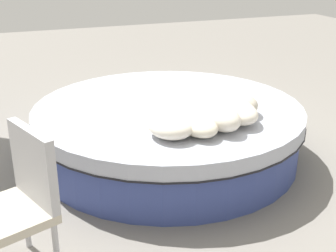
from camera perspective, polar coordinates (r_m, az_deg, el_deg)
The scene contains 8 objects.
ground_plane at distance 4.73m, azimuth 0.00°, elevation -3.67°, with size 16.00×16.00×0.00m, color gray.
round_bed at distance 4.62m, azimuth 0.00°, elevation -0.55°, with size 2.68×2.68×0.54m.
throw_pillow_0 at distance 3.78m, azimuth 0.36°, elevation 0.01°, with size 0.45×0.38×0.18m, color silver.
throw_pillow_1 at distance 3.83m, azimuth 3.76°, elevation 0.14°, with size 0.47×0.30×0.16m, color beige.
throw_pillow_2 at distance 3.96m, azimuth 6.34°, elevation 1.27°, with size 0.55×0.31×0.22m, color silver.
throw_pillow_3 at distance 4.14m, azimuth 8.26°, elevation 1.84°, with size 0.56×0.37×0.19m, color silver.
throw_pillow_4 at distance 4.34m, azimuth 8.93°, elevation 2.79°, with size 0.41×0.32×0.19m, color beige.
patio_chair at distance 3.05m, azimuth -18.14°, elevation -8.23°, with size 0.66×0.65×0.98m.
Camera 1 is at (-3.99, 1.52, 2.03)m, focal length 48.79 mm.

